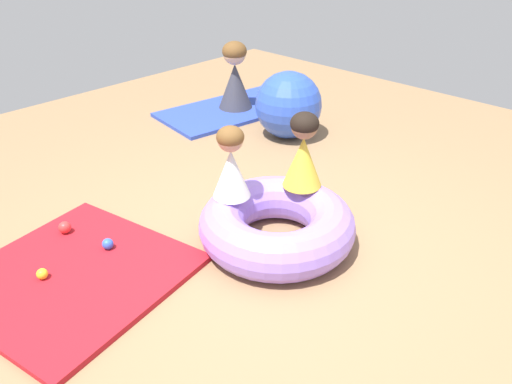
{
  "coord_description": "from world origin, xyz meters",
  "views": [
    {
      "loc": [
        -2.17,
        -1.94,
        2.1
      ],
      "look_at": [
        0.08,
        0.21,
        0.34
      ],
      "focal_mm": 35.96,
      "sensor_mm": 36.0,
      "label": 1
    }
  ],
  "objects_px": {
    "play_ball_blue": "(108,244)",
    "play_ball_orange": "(234,95)",
    "play_ball_yellow": "(42,274)",
    "exercise_ball_large": "(288,105)",
    "child_in_white": "(231,163)",
    "play_ball_red": "(65,227)",
    "adult_seated": "(235,76)",
    "play_ball_teal": "(276,87)",
    "inflatable_cushion": "(277,225)",
    "child_in_yellow": "(303,151)",
    "play_ball_pink": "(244,95)"
  },
  "relations": [
    {
      "from": "child_in_yellow",
      "to": "play_ball_yellow",
      "type": "relative_size",
      "value": 7.8
    },
    {
      "from": "play_ball_yellow",
      "to": "exercise_ball_large",
      "type": "height_order",
      "value": "exercise_ball_large"
    },
    {
      "from": "play_ball_blue",
      "to": "play_ball_orange",
      "type": "distance_m",
      "value": 3.18
    },
    {
      "from": "child_in_white",
      "to": "play_ball_red",
      "type": "height_order",
      "value": "child_in_white"
    },
    {
      "from": "inflatable_cushion",
      "to": "child_in_white",
      "type": "height_order",
      "value": "child_in_white"
    },
    {
      "from": "play_ball_pink",
      "to": "play_ball_yellow",
      "type": "bearing_deg",
      "value": -155.51
    },
    {
      "from": "play_ball_blue",
      "to": "exercise_ball_large",
      "type": "distance_m",
      "value": 2.46
    },
    {
      "from": "play_ball_orange",
      "to": "inflatable_cushion",
      "type": "bearing_deg",
      "value": -128.5
    },
    {
      "from": "play_ball_orange",
      "to": "play_ball_red",
      "type": "bearing_deg",
      "value": -157.15
    },
    {
      "from": "play_ball_red",
      "to": "play_ball_orange",
      "type": "distance_m",
      "value": 3.1
    },
    {
      "from": "play_ball_blue",
      "to": "play_ball_pink",
      "type": "xyz_separation_m",
      "value": [
        2.87,
        1.54,
        -0.0
      ]
    },
    {
      "from": "play_ball_orange",
      "to": "adult_seated",
      "type": "bearing_deg",
      "value": -130.91
    },
    {
      "from": "adult_seated",
      "to": "play_ball_red",
      "type": "xyz_separation_m",
      "value": [
        -2.66,
        -0.98,
        -0.32
      ]
    },
    {
      "from": "play_ball_blue",
      "to": "play_ball_orange",
      "type": "bearing_deg",
      "value": 30.1
    },
    {
      "from": "exercise_ball_large",
      "to": "play_ball_blue",
      "type": "bearing_deg",
      "value": -169.51
    },
    {
      "from": "inflatable_cushion",
      "to": "play_ball_pink",
      "type": "relative_size",
      "value": 15.7
    },
    {
      "from": "child_in_white",
      "to": "play_ball_teal",
      "type": "bearing_deg",
      "value": -76.28
    },
    {
      "from": "exercise_ball_large",
      "to": "adult_seated",
      "type": "bearing_deg",
      "value": 80.51
    },
    {
      "from": "child_in_yellow",
      "to": "play_ball_yellow",
      "type": "height_order",
      "value": "child_in_yellow"
    },
    {
      "from": "adult_seated",
      "to": "play_ball_orange",
      "type": "distance_m",
      "value": 0.43
    },
    {
      "from": "child_in_yellow",
      "to": "play_ball_red",
      "type": "distance_m",
      "value": 1.78
    },
    {
      "from": "child_in_white",
      "to": "play_ball_yellow",
      "type": "xyz_separation_m",
      "value": [
        -1.22,
        0.46,
        -0.5
      ]
    },
    {
      "from": "child_in_white",
      "to": "play_ball_blue",
      "type": "relative_size",
      "value": 6.65
    },
    {
      "from": "inflatable_cushion",
      "to": "child_in_white",
      "type": "bearing_deg",
      "value": 111.15
    },
    {
      "from": "play_ball_pink",
      "to": "play_ball_orange",
      "type": "bearing_deg",
      "value": 153.45
    },
    {
      "from": "play_ball_yellow",
      "to": "play_ball_orange",
      "type": "distance_m",
      "value": 3.58
    },
    {
      "from": "child_in_yellow",
      "to": "adult_seated",
      "type": "bearing_deg",
      "value": -57.86
    },
    {
      "from": "inflatable_cushion",
      "to": "play_ball_yellow",
      "type": "distance_m",
      "value": 1.55
    },
    {
      "from": "play_ball_blue",
      "to": "exercise_ball_large",
      "type": "bearing_deg",
      "value": 10.49
    },
    {
      "from": "child_in_yellow",
      "to": "play_ball_pink",
      "type": "distance_m",
      "value": 2.83
    },
    {
      "from": "inflatable_cushion",
      "to": "play_ball_blue",
      "type": "relative_size",
      "value": 13.98
    },
    {
      "from": "child_in_yellow",
      "to": "adult_seated",
      "type": "height_order",
      "value": "child_in_yellow"
    },
    {
      "from": "inflatable_cushion",
      "to": "child_in_yellow",
      "type": "bearing_deg",
      "value": 10.45
    },
    {
      "from": "play_ball_blue",
      "to": "exercise_ball_large",
      "type": "xyz_separation_m",
      "value": [
        2.4,
        0.44,
        0.26
      ]
    },
    {
      "from": "adult_seated",
      "to": "play_ball_yellow",
      "type": "height_order",
      "value": "adult_seated"
    },
    {
      "from": "inflatable_cushion",
      "to": "adult_seated",
      "type": "height_order",
      "value": "adult_seated"
    },
    {
      "from": "play_ball_red",
      "to": "play_ball_pink",
      "type": "relative_size",
      "value": 1.28
    },
    {
      "from": "child_in_white",
      "to": "inflatable_cushion",
      "type": "bearing_deg",
      "value": 178.93
    },
    {
      "from": "child_in_white",
      "to": "exercise_ball_large",
      "type": "height_order",
      "value": "child_in_white"
    },
    {
      "from": "play_ball_yellow",
      "to": "child_in_yellow",
      "type": "bearing_deg",
      "value": -23.11
    },
    {
      "from": "child_in_white",
      "to": "play_ball_blue",
      "type": "xyz_separation_m",
      "value": [
        -0.76,
        0.44,
        -0.49
      ]
    },
    {
      "from": "exercise_ball_large",
      "to": "inflatable_cushion",
      "type": "bearing_deg",
      "value": -141.69
    },
    {
      "from": "adult_seated",
      "to": "play_ball_teal",
      "type": "distance_m",
      "value": 0.84
    },
    {
      "from": "play_ball_teal",
      "to": "inflatable_cushion",
      "type": "bearing_deg",
      "value": -138.31
    },
    {
      "from": "inflatable_cushion",
      "to": "child_in_yellow",
      "type": "distance_m",
      "value": 0.55
    },
    {
      "from": "adult_seated",
      "to": "play_ball_red",
      "type": "distance_m",
      "value": 2.85
    },
    {
      "from": "child_in_white",
      "to": "adult_seated",
      "type": "height_order",
      "value": "child_in_white"
    },
    {
      "from": "inflatable_cushion",
      "to": "play_ball_red",
      "type": "distance_m",
      "value": 1.51
    },
    {
      "from": "child_in_yellow",
      "to": "play_ball_teal",
      "type": "bearing_deg",
      "value": -69.78
    },
    {
      "from": "play_ball_yellow",
      "to": "exercise_ball_large",
      "type": "distance_m",
      "value": 2.91
    }
  ]
}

